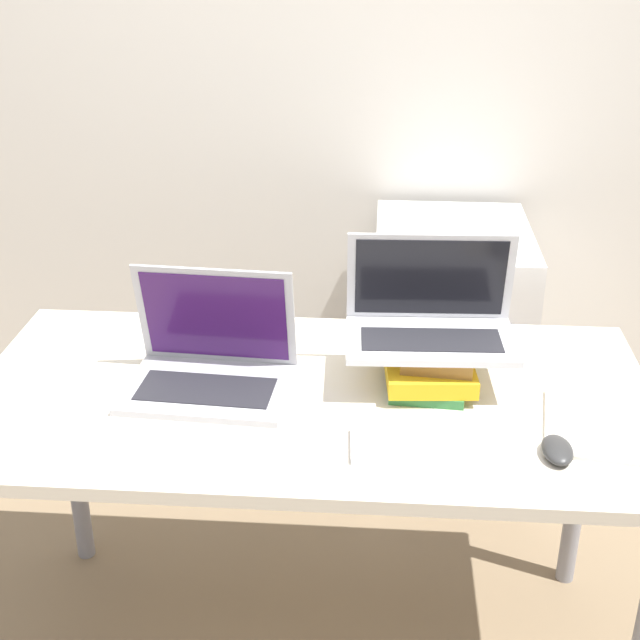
# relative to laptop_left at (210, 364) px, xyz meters

# --- Properties ---
(wall_back) EXTENTS (8.00, 0.05, 2.70)m
(wall_back) POSITION_rel_laptop_left_xyz_m (0.23, 1.22, 0.52)
(wall_back) COLOR silver
(wall_back) RESTS_ON ground_plane
(desk) EXTENTS (1.53, 0.78, 0.78)m
(desk) POSITION_rel_laptop_left_xyz_m (0.23, -0.02, -0.14)
(desk) COLOR beige
(desk) RESTS_ON ground_plane
(laptop_left) EXTENTS (0.38, 0.28, 0.27)m
(laptop_left) POSITION_rel_laptop_left_xyz_m (0.00, 0.00, 0.00)
(laptop_left) COLOR #B2B2B7
(laptop_left) RESTS_ON desk
(book_stack) EXTENTS (0.22, 0.29, 0.10)m
(book_stack) POSITION_rel_laptop_left_xyz_m (0.49, 0.06, -0.01)
(book_stack) COLOR #33753D
(book_stack) RESTS_ON desk
(laptop_on_books) EXTENTS (0.38, 0.24, 0.23)m
(laptop_on_books) POSITION_rel_laptop_left_xyz_m (0.49, 0.07, 0.09)
(laptop_on_books) COLOR silver
(laptop_on_books) RESTS_ON book_stack
(wireless_keyboard) EXTENTS (0.30, 0.14, 0.01)m
(wireless_keyboard) POSITION_rel_laptop_left_xyz_m (0.47, -0.22, -0.05)
(wireless_keyboard) COLOR silver
(wireless_keyboard) RESTS_ON desk
(mouse) EXTENTS (0.06, 0.10, 0.03)m
(mouse) POSITION_rel_laptop_left_xyz_m (0.73, -0.23, -0.04)
(mouse) COLOR #2D2D2D
(mouse) RESTS_ON desk
(notepad) EXTENTS (0.23, 0.29, 0.01)m
(notepad) POSITION_rel_laptop_left_xyz_m (0.82, -0.12, -0.05)
(notepad) COLOR white
(notepad) RESTS_ON desk
(mini_fridge) EXTENTS (0.47, 0.60, 0.85)m
(mini_fridge) POSITION_rel_laptop_left_xyz_m (0.60, 0.86, -0.40)
(mini_fridge) COLOR white
(mini_fridge) RESTS_ON ground_plane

